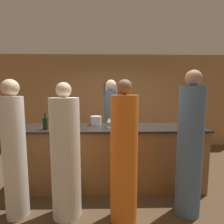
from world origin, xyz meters
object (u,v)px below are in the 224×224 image
at_px(guest_1, 15,153).
at_px(ice_bucket, 96,120).
at_px(wine_bottle_1, 119,119).
at_px(guest_3, 124,157).
at_px(wine_bottle_2, 201,124).
at_px(wine_bottle_0, 45,123).
at_px(bartender, 111,127).
at_px(guest_2, 190,149).
at_px(guest_0, 66,156).

bearing_deg(guest_1, ice_bucket, 42.56).
bearing_deg(wine_bottle_1, guest_3, -90.41).
xyz_separation_m(wine_bottle_2, ice_bucket, (-1.70, 0.50, -0.03)).
height_order(wine_bottle_0, wine_bottle_1, wine_bottle_1).
bearing_deg(bartender, wine_bottle_1, 107.39).
xyz_separation_m(guest_1, guest_3, (1.45, -0.10, -0.02)).
bearing_deg(guest_1, guest_2, 0.04).
bearing_deg(bartender, guest_3, 95.01).
distance_m(bartender, wine_bottle_0, 1.46).
relative_size(guest_2, wine_bottle_2, 7.17).
relative_size(guest_0, guest_2, 0.92).
distance_m(guest_1, ice_bucket, 1.41).
bearing_deg(wine_bottle_0, guest_2, -14.39).
distance_m(guest_0, guest_3, 0.78).
bearing_deg(guest_1, wine_bottle_1, 34.97).
bearing_deg(wine_bottle_1, guest_2, -48.67).
xyz_separation_m(guest_1, guest_2, (2.35, 0.00, 0.05)).
distance_m(guest_0, wine_bottle_0, 0.79).
height_order(wine_bottle_0, ice_bucket, wine_bottle_0).
xyz_separation_m(guest_3, wine_bottle_0, (-1.22, 0.65, 0.33)).
bearing_deg(bartender, wine_bottle_0, 41.03).
height_order(guest_0, wine_bottle_1, guest_0).
xyz_separation_m(guest_2, guest_3, (-0.90, -0.10, -0.07)).
bearing_deg(guest_3, ice_bucket, 112.43).
relative_size(wine_bottle_1, ice_bucket, 1.33).
bearing_deg(guest_3, wine_bottle_2, 22.94).
xyz_separation_m(guest_3, wine_bottle_1, (0.01, 1.12, 0.33)).
xyz_separation_m(guest_1, wine_bottle_1, (1.46, 1.02, 0.30)).
bearing_deg(wine_bottle_0, guest_3, -27.97).
bearing_deg(wine_bottle_2, guest_2, -130.38).
bearing_deg(wine_bottle_2, wine_bottle_1, 155.20).
xyz_separation_m(bartender, guest_3, (0.14, -1.59, -0.08)).
bearing_deg(ice_bucket, wine_bottle_1, 10.71).
height_order(guest_2, guest_3, guest_2).
relative_size(guest_0, guest_3, 0.98).
relative_size(guest_3, ice_bucket, 8.99).
distance_m(guest_2, guest_3, 0.91).
distance_m(guest_1, wine_bottle_1, 1.80).
relative_size(wine_bottle_2, ice_bucket, 1.34).
relative_size(bartender, wine_bottle_2, 7.07).
height_order(guest_3, wine_bottle_1, guest_3).
xyz_separation_m(guest_0, ice_bucket, (0.34, 0.94, 0.33)).
relative_size(wine_bottle_0, ice_bucket, 1.30).
bearing_deg(ice_bucket, bartender, 62.49).
xyz_separation_m(bartender, wine_bottle_2, (1.41, -1.06, 0.25)).
bearing_deg(guest_2, guest_1, -179.96).
bearing_deg(guest_0, guest_1, -179.97).
bearing_deg(guest_2, wine_bottle_1, 131.33).
bearing_deg(wine_bottle_1, ice_bucket, -169.29).
bearing_deg(guest_1, guest_3, -4.07).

